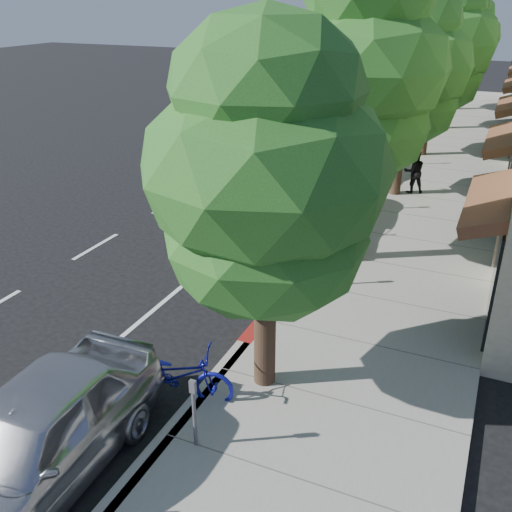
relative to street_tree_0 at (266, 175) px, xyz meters
The scene contains 18 objects.
ground 4.68m from the street_tree_0, 114.23° to the left, with size 120.00×120.00×0.00m, color black.
sidewalk 10.88m from the street_tree_0, 82.03° to the left, with size 4.60×56.00×0.15m, color gray.
curb 10.83m from the street_tree_0, 95.14° to the left, with size 0.30×56.00×0.15m, color #9E998E.
curb_red_segment 5.13m from the street_tree_0, 106.70° to the left, with size 0.32×4.00×0.15m, color maroon.
street_tree_0 is the anchor object (origin of this frame).
street_tree_1 6.07m from the street_tree_0, 90.00° to the left, with size 4.09×4.09×7.90m.
street_tree_2 12.00m from the street_tree_0, 90.00° to the left, with size 4.28×4.28×7.22m.
street_tree_3 18.01m from the street_tree_0, 90.00° to the left, with size 5.07×5.07×7.83m.
street_tree_4 24.01m from the street_tree_0, 90.00° to the left, with size 4.49×4.49×7.57m.
street_tree_5 30.00m from the street_tree_0, 90.00° to the left, with size 4.33×4.33×6.92m.
cyclist 6.15m from the street_tree_0, 107.74° to the left, with size 0.68×0.45×1.86m, color white.
bicycle 3.94m from the street_tree_0, 142.43° to the right, with size 0.74×2.13×1.12m, color #161899.
silver_suv 8.45m from the street_tree_0, 105.33° to the left, with size 2.81×6.10×1.69m, color #9F9FA3.
dark_sedan 14.21m from the street_tree_0, 98.00° to the left, with size 1.48×4.23×1.40m, color black.
white_pickup 23.22m from the street_tree_0, 97.76° to the left, with size 2.14×5.27×1.53m, color white.
dark_suv_far 27.86m from the street_tree_0, 94.90° to the left, with size 1.91×4.74×1.62m, color black.
near_car_a 5.31m from the street_tree_0, 122.42° to the right, with size 1.96×4.87×1.66m, color silver.
pedestrian 12.80m from the street_tree_0, 87.43° to the left, with size 0.76×0.59×1.56m, color black.
Camera 1 is at (4.30, -10.07, 6.79)m, focal length 40.00 mm.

